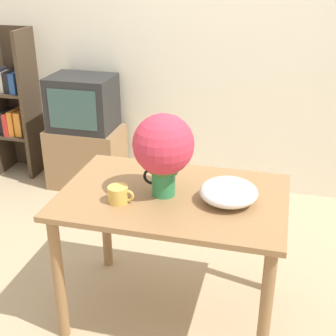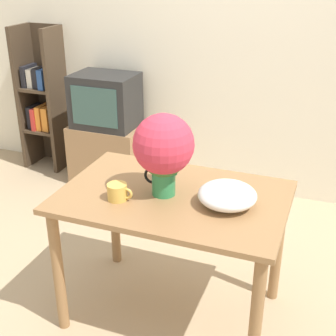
% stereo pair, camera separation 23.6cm
% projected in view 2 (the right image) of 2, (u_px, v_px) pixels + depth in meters
% --- Properties ---
extents(ground_plane, '(12.00, 12.00, 0.00)m').
position_uv_depth(ground_plane, '(160.00, 296.00, 2.86)').
color(ground_plane, tan).
extents(wall_back, '(8.00, 0.05, 2.60)m').
position_uv_depth(wall_back, '(235.00, 38.00, 3.70)').
color(wall_back, '#EDE5CC').
rests_on(wall_back, ground_plane).
extents(table, '(1.18, 0.78, 0.77)m').
position_uv_depth(table, '(173.00, 215.00, 2.48)').
color(table, olive).
rests_on(table, ground_plane).
extents(flower_vase, '(0.31, 0.31, 0.43)m').
position_uv_depth(flower_vase, '(164.00, 149.00, 2.33)').
color(flower_vase, '#2D844C').
rests_on(flower_vase, table).
extents(coffee_mug, '(0.14, 0.10, 0.08)m').
position_uv_depth(coffee_mug, '(118.00, 192.00, 2.36)').
color(coffee_mug, gold).
rests_on(coffee_mug, table).
extents(white_bowl, '(0.29, 0.29, 0.11)m').
position_uv_depth(white_bowl, '(227.00, 195.00, 2.30)').
color(white_bowl, white).
rests_on(white_bowl, table).
extents(tv_stand, '(0.63, 0.42, 0.54)m').
position_uv_depth(tv_stand, '(109.00, 154.00, 4.21)').
color(tv_stand, '#8E6B47').
rests_on(tv_stand, ground_plane).
extents(tv_set, '(0.53, 0.41, 0.45)m').
position_uv_depth(tv_set, '(106.00, 100.00, 4.01)').
color(tv_set, black).
rests_on(tv_set, tv_stand).
extents(bookshelf, '(0.38, 0.32, 1.33)m').
position_uv_depth(bookshelf, '(43.00, 100.00, 4.40)').
color(bookshelf, '#423323').
rests_on(bookshelf, ground_plane).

